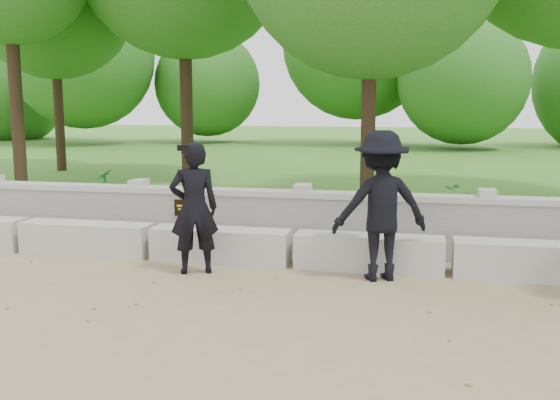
# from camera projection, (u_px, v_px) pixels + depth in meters

# --- Properties ---
(ground) EXTENTS (80.00, 80.00, 0.00)m
(ground) POSITION_uv_depth(u_px,v_px,m) (82.00, 298.00, 6.88)
(ground) COLOR #9A815E
(ground) RESTS_ON ground
(lawn) EXTENTS (40.00, 22.00, 0.25)m
(lawn) POSITION_uv_depth(u_px,v_px,m) (305.00, 166.00, 20.37)
(lawn) COLOR #2F6F21
(lawn) RESTS_ON ground
(concrete_bench) EXTENTS (11.90, 0.45, 0.45)m
(concrete_bench) POSITION_uv_depth(u_px,v_px,m) (152.00, 242.00, 8.68)
(concrete_bench) COLOR beige
(concrete_bench) RESTS_ON ground
(parapet_wall) EXTENTS (12.50, 0.35, 0.90)m
(parapet_wall) POSITION_uv_depth(u_px,v_px,m) (171.00, 216.00, 9.31)
(parapet_wall) COLOR #B4B1AA
(parapet_wall) RESTS_ON ground
(man_main) EXTENTS (0.72, 0.68, 1.66)m
(man_main) POSITION_uv_depth(u_px,v_px,m) (194.00, 208.00, 7.79)
(man_main) COLOR black
(man_main) RESTS_ON ground
(visitor_mid) EXTENTS (1.34, 1.05, 1.81)m
(visitor_mid) POSITION_uv_depth(u_px,v_px,m) (381.00, 206.00, 7.51)
(visitor_mid) COLOR black
(visitor_mid) RESTS_ON ground
(shrub_a) EXTENTS (0.32, 0.32, 0.51)m
(shrub_a) POSITION_uv_depth(u_px,v_px,m) (16.00, 200.00, 10.64)
(shrub_a) COLOR #256D28
(shrub_a) RESTS_ON lawn
(shrub_b) EXTENTS (0.38, 0.37, 0.54)m
(shrub_b) POSITION_uv_depth(u_px,v_px,m) (185.00, 205.00, 9.99)
(shrub_b) COLOR #256D28
(shrub_b) RESTS_ON lawn
(shrub_c) EXTENTS (0.72, 0.69, 0.61)m
(shrub_c) POSITION_uv_depth(u_px,v_px,m) (463.00, 205.00, 9.74)
(shrub_c) COLOR #256D28
(shrub_c) RESTS_ON lawn
(shrub_d) EXTENTS (0.41, 0.44, 0.67)m
(shrub_d) POSITION_uv_depth(u_px,v_px,m) (105.00, 187.00, 11.63)
(shrub_d) COLOR #256D28
(shrub_d) RESTS_ON lawn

